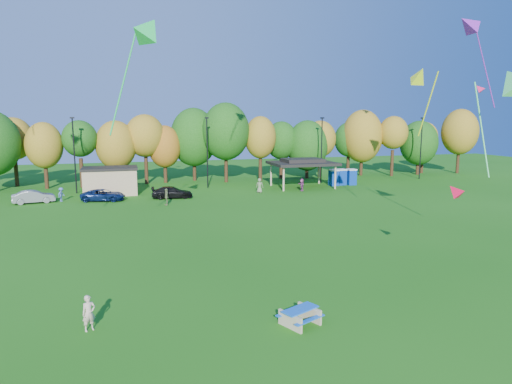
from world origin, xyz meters
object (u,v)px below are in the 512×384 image
object	(u,v)px
porta_potties	(342,177)
picnic_table	(300,315)
kite_flyer	(89,313)
car_b	(34,197)
car_c	(103,195)
car_d	(172,192)

from	to	relation	value
porta_potties	picnic_table	distance (m)	43.56
porta_potties	picnic_table	xyz separation A→B (m)	(-21.20, -38.05, -0.68)
porta_potties	kite_flyer	xyz separation A→B (m)	(-29.98, -36.10, -0.32)
porta_potties	car_b	world-z (taller)	porta_potties
picnic_table	car_c	world-z (taller)	car_c
car_b	kite_flyer	bearing A→B (deg)	-178.37
kite_flyer	car_c	bearing A→B (deg)	68.29
picnic_table	kite_flyer	bearing A→B (deg)	142.98
kite_flyer	car_b	size ratio (longest dim) A/B	0.37
kite_flyer	car_c	world-z (taller)	kite_flyer
picnic_table	car_d	size ratio (longest dim) A/B	0.46
porta_potties	car_c	size ratio (longest dim) A/B	0.81
car_c	porta_potties	bearing A→B (deg)	-70.73
porta_potties	car_c	world-z (taller)	porta_potties
kite_flyer	picnic_table	bearing A→B (deg)	-35.34
picnic_table	car_d	distance (m)	34.06
kite_flyer	car_d	world-z (taller)	kite_flyer
car_c	car_d	xyz separation A→B (m)	(7.41, -0.35, 0.02)
car_b	car_d	xyz separation A→B (m)	(14.46, -0.95, -0.03)
car_d	porta_potties	bearing A→B (deg)	-74.68
porta_potties	car_d	size ratio (longest dim) A/B	0.82
car_b	car_c	world-z (taller)	car_b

